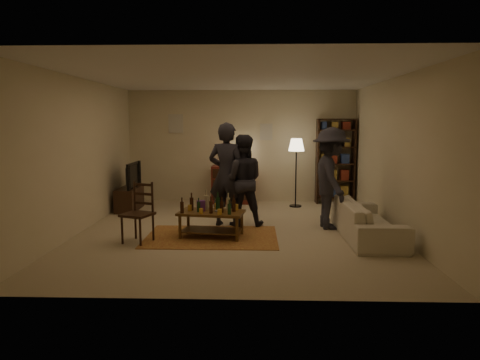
{
  "coord_description": "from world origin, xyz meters",
  "views": [
    {
      "loc": [
        0.3,
        -7.44,
        1.91
      ],
      "look_at": [
        0.06,
        0.1,
        0.91
      ],
      "focal_mm": 32.0,
      "sensor_mm": 36.0,
      "label": 1
    }
  ],
  "objects_px": {
    "dresser": "(233,183)",
    "person_by_sofa": "(331,178)",
    "bookshelf": "(335,160)",
    "floor_lamp": "(296,149)",
    "person_left": "(227,175)",
    "coffee_table": "(211,214)",
    "tv_stand": "(129,193)",
    "person_right": "(242,180)",
    "dining_chair": "(140,210)",
    "sofa": "(367,220)"
  },
  "relations": [
    {
      "from": "person_right",
      "to": "coffee_table",
      "type": "bearing_deg",
      "value": 57.81
    },
    {
      "from": "floor_lamp",
      "to": "bookshelf",
      "type": "bearing_deg",
      "value": 26.88
    },
    {
      "from": "dresser",
      "to": "bookshelf",
      "type": "height_order",
      "value": "bookshelf"
    },
    {
      "from": "coffee_table",
      "to": "person_left",
      "type": "distance_m",
      "value": 1.02
    },
    {
      "from": "person_by_sofa",
      "to": "person_left",
      "type": "bearing_deg",
      "value": 81.46
    },
    {
      "from": "person_by_sofa",
      "to": "dining_chair",
      "type": "bearing_deg",
      "value": 102.21
    },
    {
      "from": "floor_lamp",
      "to": "person_right",
      "type": "bearing_deg",
      "value": -122.68
    },
    {
      "from": "person_left",
      "to": "person_by_sofa",
      "type": "distance_m",
      "value": 1.9
    },
    {
      "from": "coffee_table",
      "to": "floor_lamp",
      "type": "relative_size",
      "value": 0.74
    },
    {
      "from": "coffee_table",
      "to": "tv_stand",
      "type": "distance_m",
      "value": 3.01
    },
    {
      "from": "bookshelf",
      "to": "person_left",
      "type": "distance_m",
      "value": 3.42
    },
    {
      "from": "dresser",
      "to": "bookshelf",
      "type": "relative_size",
      "value": 0.67
    },
    {
      "from": "coffee_table",
      "to": "bookshelf",
      "type": "distance_m",
      "value": 4.21
    },
    {
      "from": "dresser",
      "to": "sofa",
      "type": "distance_m",
      "value": 3.93
    },
    {
      "from": "dining_chair",
      "to": "dresser",
      "type": "distance_m",
      "value": 3.7
    },
    {
      "from": "floor_lamp",
      "to": "sofa",
      "type": "relative_size",
      "value": 0.75
    },
    {
      "from": "sofa",
      "to": "floor_lamp",
      "type": "bearing_deg",
      "value": 19.15
    },
    {
      "from": "sofa",
      "to": "person_by_sofa",
      "type": "height_order",
      "value": "person_by_sofa"
    },
    {
      "from": "dresser",
      "to": "person_right",
      "type": "bearing_deg",
      "value": -83.16
    },
    {
      "from": "person_right",
      "to": "floor_lamp",
      "type": "bearing_deg",
      "value": -125.07
    },
    {
      "from": "bookshelf",
      "to": "person_left",
      "type": "bearing_deg",
      "value": -135.62
    },
    {
      "from": "dresser",
      "to": "floor_lamp",
      "type": "distance_m",
      "value": 1.74
    },
    {
      "from": "dining_chair",
      "to": "person_left",
      "type": "height_order",
      "value": "person_left"
    },
    {
      "from": "floor_lamp",
      "to": "coffee_table",
      "type": "bearing_deg",
      "value": -121.79
    },
    {
      "from": "dining_chair",
      "to": "sofa",
      "type": "bearing_deg",
      "value": 26.36
    },
    {
      "from": "person_right",
      "to": "tv_stand",
      "type": "bearing_deg",
      "value": -30.78
    },
    {
      "from": "bookshelf",
      "to": "dresser",
      "type": "bearing_deg",
      "value": -178.43
    },
    {
      "from": "bookshelf",
      "to": "person_left",
      "type": "xyz_separation_m",
      "value": [
        -2.44,
        -2.39,
        -0.07
      ]
    },
    {
      "from": "dresser",
      "to": "floor_lamp",
      "type": "bearing_deg",
      "value": -16.37
    },
    {
      "from": "tv_stand",
      "to": "person_by_sofa",
      "type": "height_order",
      "value": "person_by_sofa"
    },
    {
      "from": "coffee_table",
      "to": "person_by_sofa",
      "type": "bearing_deg",
      "value": 18.33
    },
    {
      "from": "bookshelf",
      "to": "floor_lamp",
      "type": "distance_m",
      "value": 1.13
    },
    {
      "from": "coffee_table",
      "to": "tv_stand",
      "type": "xyz_separation_m",
      "value": [
        -2.03,
        2.22,
        -0.01
      ]
    },
    {
      "from": "coffee_table",
      "to": "bookshelf",
      "type": "height_order",
      "value": "bookshelf"
    },
    {
      "from": "floor_lamp",
      "to": "person_right",
      "type": "distance_m",
      "value": 2.25
    },
    {
      "from": "dining_chair",
      "to": "sofa",
      "type": "height_order",
      "value": "dining_chair"
    },
    {
      "from": "dresser",
      "to": "person_by_sofa",
      "type": "distance_m",
      "value": 3.12
    },
    {
      "from": "floor_lamp",
      "to": "person_by_sofa",
      "type": "height_order",
      "value": "person_by_sofa"
    },
    {
      "from": "bookshelf",
      "to": "person_left",
      "type": "relative_size",
      "value": 1.05
    },
    {
      "from": "person_left",
      "to": "person_by_sofa",
      "type": "xyz_separation_m",
      "value": [
        1.9,
        -0.11,
        -0.04
      ]
    },
    {
      "from": "tv_stand",
      "to": "person_left",
      "type": "bearing_deg",
      "value": -32.12
    },
    {
      "from": "dresser",
      "to": "coffee_table",
      "type": "bearing_deg",
      "value": -93.99
    },
    {
      "from": "sofa",
      "to": "dining_chair",
      "type": "bearing_deg",
      "value": 95.11
    },
    {
      "from": "floor_lamp",
      "to": "dresser",
      "type": "bearing_deg",
      "value": 163.63
    },
    {
      "from": "sofa",
      "to": "person_right",
      "type": "relative_size",
      "value": 1.22
    },
    {
      "from": "dresser",
      "to": "person_by_sofa",
      "type": "xyz_separation_m",
      "value": [
        1.89,
        -2.44,
        0.44
      ]
    },
    {
      "from": "tv_stand",
      "to": "floor_lamp",
      "type": "xyz_separation_m",
      "value": [
        3.71,
        0.48,
        0.93
      ]
    },
    {
      "from": "dining_chair",
      "to": "person_left",
      "type": "bearing_deg",
      "value": 61.22
    },
    {
      "from": "floor_lamp",
      "to": "person_right",
      "type": "height_order",
      "value": "person_right"
    },
    {
      "from": "tv_stand",
      "to": "dresser",
      "type": "xyz_separation_m",
      "value": [
        2.25,
        0.91,
        0.09
      ]
    }
  ]
}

